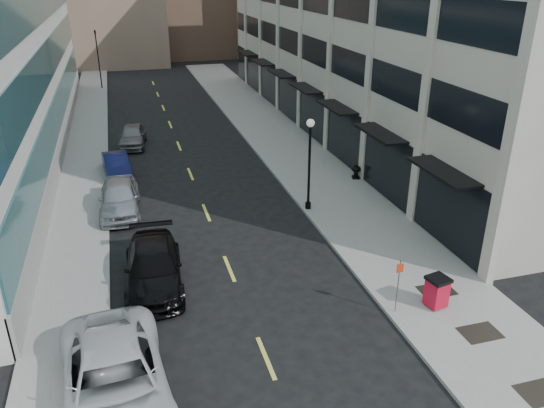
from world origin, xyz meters
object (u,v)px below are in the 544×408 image
lamppost (310,156)px  urn_planter (356,171)px  traffic_signal (95,34)px  car_white_van (115,381)px  car_blue_sedan (117,165)px  sign_post (399,279)px  car_grey_sedan (132,136)px  car_black_pickup (154,267)px  trash_bin (437,291)px  car_silver_sedan (119,198)px

lamppost → urn_planter: size_ratio=6.18×
traffic_signal → car_white_van: (0.70, -46.81, -4.80)m
traffic_signal → car_blue_sedan: (1.07, -27.00, -5.03)m
sign_post → car_grey_sedan: bearing=111.7°
car_black_pickup → sign_post: bearing=-25.3°
trash_bin → lamppost: size_ratio=0.25×
car_white_van → trash_bin: 11.87m
car_black_pickup → car_grey_sedan: bearing=93.2°
car_silver_sedan → car_white_van: bearing=-89.6°
traffic_signal → sign_post: (10.82, -45.01, -4.13)m
car_silver_sedan → urn_planter: size_ratio=6.22×
car_white_van → car_silver_sedan: bearing=84.3°
trash_bin → urn_planter: 13.44m
trash_bin → car_silver_sedan: bearing=120.9°
car_white_van → car_black_pickup: car_white_van is taller
car_black_pickup → car_silver_sedan: size_ratio=1.10×
car_white_van → lamppost: size_ratio=1.32×
car_black_pickup → sign_post: (8.52, -4.64, 0.78)m
car_blue_sedan → urn_planter: 14.87m
traffic_signal → sign_post: 46.47m
car_grey_sedan → sign_post: 25.49m
car_silver_sedan → car_blue_sedan: bearing=92.8°
car_white_van → car_blue_sedan: bearing=85.0°
traffic_signal → car_white_van: size_ratio=1.05×
car_blue_sedan → sign_post: (9.75, -18.01, 0.90)m
trash_bin → car_grey_sedan: bearing=101.3°
car_silver_sedan → car_grey_sedan: (1.17, 11.74, -0.10)m
traffic_signal → car_black_pickup: (2.30, -40.36, -4.91)m
sign_post → trash_bin: bearing=-0.9°
car_grey_sedan → urn_planter: (12.80, -10.92, -0.12)m
car_grey_sedan → urn_planter: car_grey_sedan is taller
car_grey_sedan → lamppost: lamppost is taller
car_blue_sedan → car_grey_sedan: 6.13m
car_grey_sedan → car_black_pickup: bearing=-82.9°
car_black_pickup → urn_planter: bearing=36.7°
car_grey_sedan → lamppost: (8.50, -14.29, 2.34)m
car_grey_sedan → sign_post: sign_post is taller
car_blue_sedan → lamppost: lamppost is taller
traffic_signal → car_grey_sedan: traffic_signal is taller
trash_bin → sign_post: 1.80m
traffic_signal → urn_planter: 35.67m
traffic_signal → car_white_van: bearing=-89.1°
car_black_pickup → lamppost: lamppost is taller
car_white_van → lamppost: lamppost is taller
car_white_van → trash_bin: size_ratio=5.29×
traffic_signal → car_black_pickup: 40.73m
lamppost → urn_planter: 5.99m
urn_planter → trash_bin: bearing=-101.4°
car_silver_sedan → trash_bin: 16.76m
traffic_signal → trash_bin: (12.45, -45.10, -4.89)m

